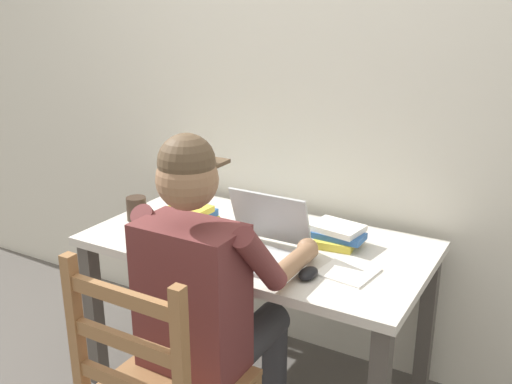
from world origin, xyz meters
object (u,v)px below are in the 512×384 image
seated_person (211,292)px  coffee_mug_dark (137,209)px  desk (258,261)px  landscape_photo_print (251,217)px  laptop (258,241)px  book_stack_main (195,214)px  coffee_mug_white (267,222)px  computer_mouse (308,273)px  book_stack_side (337,235)px

seated_person → coffee_mug_dark: size_ratio=10.06×
desk → seated_person: seated_person is taller
desk → landscape_photo_print: landscape_photo_print is taller
laptop → book_stack_main: (-0.40, 0.15, -0.02)m
seated_person → coffee_mug_white: 0.53m
coffee_mug_white → coffee_mug_dark: 0.58m
book_stack_main → coffee_mug_white: bearing=9.1°
desk → computer_mouse: computer_mouse is taller
coffee_mug_white → landscape_photo_print: size_ratio=0.90×
desk → laptop: size_ratio=4.12×
seated_person → laptop: (0.00, 0.32, 0.07)m
book_stack_main → landscape_photo_print: 0.25m
desk → seated_person: 0.45m
computer_mouse → book_stack_main: (-0.65, 0.24, 0.02)m
computer_mouse → landscape_photo_print: 0.62m
computer_mouse → coffee_mug_dark: coffee_mug_dark is taller
laptop → landscape_photo_print: 0.39m
desk → coffee_mug_dark: coffee_mug_dark is taller
laptop → computer_mouse: laptop is taller
desk → book_stack_main: (-0.33, 0.03, 0.13)m
book_stack_side → landscape_photo_print: 0.45m
coffee_mug_dark → book_stack_main: 0.26m
coffee_mug_dark → book_stack_main: coffee_mug_dark is taller
book_stack_main → desk: bearing=-5.0°
seated_person → book_stack_side: (0.23, 0.55, 0.05)m
book_stack_main → book_stack_side: 0.63m
seated_person → desk: bearing=99.0°
seated_person → book_stack_main: size_ratio=6.78×
laptop → coffee_mug_dark: 0.64m
coffee_mug_white → landscape_photo_print: bearing=141.4°
desk → landscape_photo_print: 0.26m
seated_person → landscape_photo_print: size_ratio=9.67×
coffee_mug_dark → landscape_photo_print: coffee_mug_dark is taller
coffee_mug_white → seated_person: bearing=-82.0°
book_stack_main → book_stack_side: (0.63, 0.08, 0.00)m
seated_person → landscape_photo_print: 0.67m
laptop → seated_person: bearing=-90.4°
laptop → coffee_mug_dark: laptop is taller
computer_mouse → coffee_mug_dark: size_ratio=0.80×
coffee_mug_dark → book_stack_side: 0.88m
seated_person → book_stack_main: (-0.40, 0.47, 0.05)m
coffee_mug_dark → book_stack_side: (0.86, 0.18, -0.01)m
desk → book_stack_side: bearing=20.7°
coffee_mug_white → computer_mouse: bearing=-41.8°
laptop → coffee_mug_dark: bearing=175.5°
laptop → book_stack_main: 0.43m
computer_mouse → seated_person: bearing=-137.0°
coffee_mug_white → landscape_photo_print: coffee_mug_white is taller
desk → laptop: bearing=-59.4°
seated_person → computer_mouse: seated_person is taller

